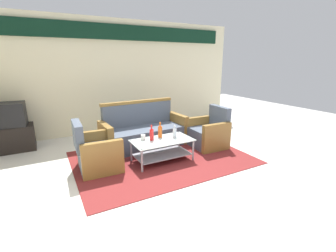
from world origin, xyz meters
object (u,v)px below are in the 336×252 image
couch (144,132)px  television (8,115)px  bottle_red (152,134)px  coffee_table (162,147)px  bottle_orange (160,131)px  armchair_left (97,153)px  cup (143,137)px  tv_stand (13,138)px  bottle_clear (175,133)px  armchair_right (208,134)px

couch → television: (-2.47, 1.06, 0.44)m
bottle_red → television: television is taller
coffee_table → bottle_orange: (0.04, 0.17, 0.25)m
couch → armchair_left: (-1.13, -0.65, -0.03)m
couch → television: bearing=-26.1°
armchair_left → bottle_orange: size_ratio=2.90×
bottle_orange → cup: size_ratio=2.93×
tv_stand → bottle_red: bearing=-38.8°
bottle_clear → television: (-2.74, 1.92, 0.26)m
coffee_table → television: (-2.47, 1.94, 0.49)m
cup → armchair_right: bearing=1.9°
armchair_right → cup: armchair_right is taller
bottle_red → armchair_left: bearing=171.3°
armchair_left → television: television is taller
armchair_left → tv_stand: (-1.34, 1.70, -0.03)m
couch → bottle_red: (-0.17, -0.79, 0.20)m
couch → bottle_red: size_ratio=6.46×
cup → tv_stand: tv_stand is taller
armchair_left → coffee_table: 1.15m
bottle_clear → tv_stand: size_ratio=0.30×
coffee_table → couch: bearing=89.9°
bottle_clear → coffee_table: bearing=-175.3°
bottle_orange → armchair_right: bearing=2.5°
couch → bottle_orange: 0.74m
armchair_left → television: 2.22m
coffee_table → tv_stand: tv_stand is taller
coffee_table → bottle_orange: bearing=75.8°
armchair_right → tv_stand: armchair_right is taller
armchair_left → cup: armchair_left is taller
armchair_right → bottle_orange: 1.21m
bottle_red → tv_stand: bearing=141.2°
bottle_orange → bottle_clear: bottle_orange is taller
armchair_right → cup: size_ratio=8.50×
couch → cup: couch is taller
tv_stand → couch: bearing=-23.2°
coffee_table → tv_stand: 3.14m
bottle_red → television: bearing=141.1°
bottle_red → cup: bottle_red is taller
armchair_right → bottle_red: size_ratio=3.00×
bottle_orange → bottle_red: (-0.21, -0.08, -0.00)m
cup → bottle_red: bearing=-30.6°
bottle_orange → coffee_table: bearing=-104.2°
bottle_clear → television: bearing=145.0°
cup → television: (-2.16, 1.77, 0.30)m
television → armchair_right: bearing=159.1°
bottle_red → tv_stand: 2.96m
bottle_clear → armchair_right: bearing=11.6°
coffee_table → television: television is taller
armchair_left → bottle_clear: size_ratio=3.56×
armchair_right → tv_stand: 4.08m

